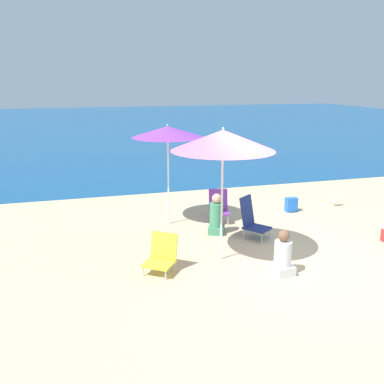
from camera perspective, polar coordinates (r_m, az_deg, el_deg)
name	(u,v)px	position (r m, az deg, el deg)	size (l,w,h in m)	color
ground_plane	(282,261)	(7.96, 11.95, -8.96)	(60.00, 60.00, 0.00)	#D1BA89
sea_water	(120,124)	(32.03, -9.64, 8.94)	(60.00, 40.00, 0.01)	navy
beach_umbrella_pink	(223,140)	(7.29, 4.14, 6.87)	(1.79, 1.79, 2.38)	white
beach_umbrella_purple	(168,132)	(9.26, -3.27, 8.00)	(1.55, 1.55, 2.23)	white
beach_chair_purple	(219,206)	(9.76, 3.57, -1.83)	(0.51, 0.55, 0.74)	silver
beach_chair_yellow	(161,254)	(7.32, -4.09, -8.31)	(0.68, 0.69, 0.64)	silver
beach_chair_navy	(252,219)	(8.85, 7.95, -3.56)	(0.67, 0.70, 0.86)	silver
person_seated_near	(216,217)	(9.02, 3.28, -3.31)	(0.45, 0.48, 0.87)	#3F8C66
person_seated_far	(283,256)	(7.34, 11.99, -8.37)	(0.35, 0.40, 0.77)	silver
backpack_blue	(291,205)	(10.81, 13.10, -1.68)	(0.28, 0.20, 0.35)	blue
seagull	(337,201)	(11.62, 18.73, -1.09)	(0.27, 0.11, 0.23)	gold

